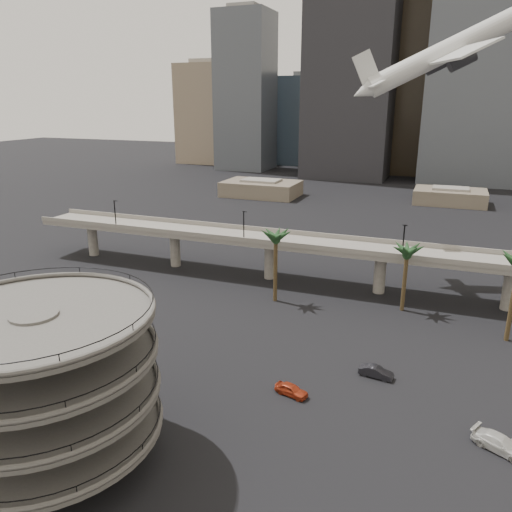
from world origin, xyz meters
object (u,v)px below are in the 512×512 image
at_px(overpass, 323,249).
at_px(car_c, 500,444).
at_px(airborne_jet, 447,52).
at_px(car_a, 291,390).
at_px(parking_ramp, 42,375).
at_px(car_b, 376,372).

distance_m(overpass, car_c, 50.72).
xyz_separation_m(airborne_jet, car_a, (-12.36, -55.37, -42.88)).
bearing_deg(airborne_jet, car_a, -124.41).
relative_size(parking_ramp, car_b, 4.94).
height_order(parking_ramp, car_b, parking_ramp).
bearing_deg(overpass, car_b, -64.06).
bearing_deg(car_c, airborne_jet, 37.59).
bearing_deg(airborne_jet, car_c, -100.95).
relative_size(airborne_jet, car_c, 6.12).
xyz_separation_m(overpass, airborne_jet, (18.26, 16.36, 36.27)).
bearing_deg(parking_ramp, car_b, 45.03).
distance_m(car_b, car_c, 17.37).
bearing_deg(parking_ramp, overpass, 77.57).
relative_size(airborne_jet, car_b, 7.81).
xyz_separation_m(overpass, car_c, (29.26, -40.91, -6.51)).
bearing_deg(overpass, car_c, -54.43).
bearing_deg(car_c, parking_ramp, 139.88).
distance_m(car_a, car_c, 23.44).
bearing_deg(car_a, overpass, 23.28).
height_order(car_a, car_b, car_b).
bearing_deg(overpass, parking_ramp, -102.43).
height_order(airborne_jet, car_c, airborne_jet).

